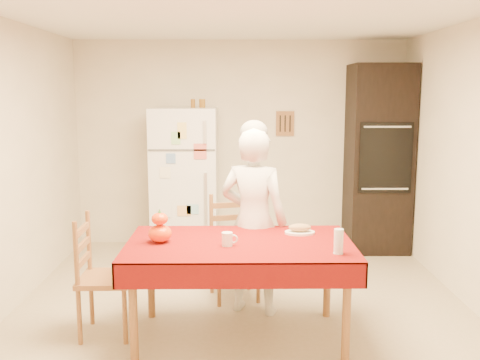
{
  "coord_description": "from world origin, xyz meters",
  "views": [
    {
      "loc": [
        -0.06,
        -4.32,
        1.88
      ],
      "look_at": [
        -0.02,
        0.2,
        1.13
      ],
      "focal_mm": 40.0,
      "sensor_mm": 36.0,
      "label": 1
    }
  ],
  "objects_px": {
    "refrigerator": "(185,181)",
    "chair_left": "(98,272)",
    "chair_far": "(233,243)",
    "pumpkin_lower": "(160,233)",
    "coffee_mug": "(227,239)",
    "oven_cabinet": "(378,159)",
    "wine_glass": "(339,241)",
    "bread_plate": "(300,233)",
    "dining_table": "(240,251)",
    "seated_woman": "(254,221)"
  },
  "relations": [
    {
      "from": "refrigerator",
      "to": "chair_left",
      "type": "distance_m",
      "value": 2.31
    },
    {
      "from": "chair_far",
      "to": "pumpkin_lower",
      "type": "xyz_separation_m",
      "value": [
        -0.54,
        -0.87,
        0.32
      ]
    },
    {
      "from": "chair_left",
      "to": "coffee_mug",
      "type": "relative_size",
      "value": 9.5
    },
    {
      "from": "chair_far",
      "to": "chair_left",
      "type": "bearing_deg",
      "value": -155.83
    },
    {
      "from": "refrigerator",
      "to": "oven_cabinet",
      "type": "bearing_deg",
      "value": 1.18
    },
    {
      "from": "refrigerator",
      "to": "wine_glass",
      "type": "relative_size",
      "value": 9.66
    },
    {
      "from": "pumpkin_lower",
      "to": "bread_plate",
      "type": "relative_size",
      "value": 0.74
    },
    {
      "from": "refrigerator",
      "to": "bread_plate",
      "type": "relative_size",
      "value": 7.08
    },
    {
      "from": "refrigerator",
      "to": "dining_table",
      "type": "xyz_separation_m",
      "value": [
        0.62,
        -2.3,
        -0.16
      ]
    },
    {
      "from": "chair_left",
      "to": "bread_plate",
      "type": "bearing_deg",
      "value": -84.74
    },
    {
      "from": "dining_table",
      "to": "coffee_mug",
      "type": "height_order",
      "value": "coffee_mug"
    },
    {
      "from": "pumpkin_lower",
      "to": "wine_glass",
      "type": "relative_size",
      "value": 1.01
    },
    {
      "from": "oven_cabinet",
      "to": "dining_table",
      "type": "bearing_deg",
      "value": -125.2
    },
    {
      "from": "chair_far",
      "to": "coffee_mug",
      "type": "height_order",
      "value": "chair_far"
    },
    {
      "from": "oven_cabinet",
      "to": "seated_woman",
      "type": "xyz_separation_m",
      "value": [
        -1.53,
        -1.84,
        -0.3
      ]
    },
    {
      "from": "chair_far",
      "to": "seated_woman",
      "type": "distance_m",
      "value": 0.5
    },
    {
      "from": "seated_woman",
      "to": "coffee_mug",
      "type": "xyz_separation_m",
      "value": [
        -0.21,
        -0.6,
        0.01
      ]
    },
    {
      "from": "bread_plate",
      "to": "chair_far",
      "type": "bearing_deg",
      "value": 130.38
    },
    {
      "from": "refrigerator",
      "to": "oven_cabinet",
      "type": "height_order",
      "value": "oven_cabinet"
    },
    {
      "from": "dining_table",
      "to": "chair_far",
      "type": "relative_size",
      "value": 1.79
    },
    {
      "from": "wine_glass",
      "to": "seated_woman",
      "type": "bearing_deg",
      "value": 125.15
    },
    {
      "from": "coffee_mug",
      "to": "wine_glass",
      "type": "distance_m",
      "value": 0.81
    },
    {
      "from": "chair_far",
      "to": "wine_glass",
      "type": "bearing_deg",
      "value": -70.81
    },
    {
      "from": "wine_glass",
      "to": "bread_plate",
      "type": "distance_m",
      "value": 0.58
    },
    {
      "from": "dining_table",
      "to": "bread_plate",
      "type": "bearing_deg",
      "value": 26.33
    },
    {
      "from": "wine_glass",
      "to": "bread_plate",
      "type": "relative_size",
      "value": 0.73
    },
    {
      "from": "dining_table",
      "to": "pumpkin_lower",
      "type": "xyz_separation_m",
      "value": [
        -0.6,
        0.01,
        0.14
      ]
    },
    {
      "from": "dining_table",
      "to": "bread_plate",
      "type": "xyz_separation_m",
      "value": [
        0.48,
        0.24,
        0.08
      ]
    },
    {
      "from": "chair_far",
      "to": "bread_plate",
      "type": "bearing_deg",
      "value": -62.93
    },
    {
      "from": "dining_table",
      "to": "chair_far",
      "type": "xyz_separation_m",
      "value": [
        -0.06,
        0.87,
        -0.18
      ]
    },
    {
      "from": "seated_woman",
      "to": "wine_glass",
      "type": "distance_m",
      "value": 0.98
    },
    {
      "from": "chair_left",
      "to": "oven_cabinet",
      "type": "bearing_deg",
      "value": -51.18
    },
    {
      "from": "chair_left",
      "to": "pumpkin_lower",
      "type": "relative_size",
      "value": 5.35
    },
    {
      "from": "refrigerator",
      "to": "chair_far",
      "type": "relative_size",
      "value": 1.79
    },
    {
      "from": "pumpkin_lower",
      "to": "bread_plate",
      "type": "height_order",
      "value": "pumpkin_lower"
    },
    {
      "from": "chair_far",
      "to": "wine_glass",
      "type": "relative_size",
      "value": 5.4
    },
    {
      "from": "coffee_mug",
      "to": "chair_left",
      "type": "bearing_deg",
      "value": 170.53
    },
    {
      "from": "oven_cabinet",
      "to": "chair_left",
      "type": "relative_size",
      "value": 2.32
    },
    {
      "from": "oven_cabinet",
      "to": "bread_plate",
      "type": "distance_m",
      "value": 2.44
    },
    {
      "from": "oven_cabinet",
      "to": "chair_far",
      "type": "relative_size",
      "value": 2.32
    },
    {
      "from": "chair_left",
      "to": "wine_glass",
      "type": "distance_m",
      "value": 1.86
    },
    {
      "from": "bread_plate",
      "to": "oven_cabinet",
      "type": "bearing_deg",
      "value": 60.9
    },
    {
      "from": "oven_cabinet",
      "to": "wine_glass",
      "type": "relative_size",
      "value": 12.5
    },
    {
      "from": "oven_cabinet",
      "to": "pumpkin_lower",
      "type": "xyz_separation_m",
      "value": [
        -2.26,
        -2.34,
        -0.27
      ]
    },
    {
      "from": "chair_far",
      "to": "bread_plate",
      "type": "relative_size",
      "value": 3.96
    },
    {
      "from": "chair_left",
      "to": "seated_woman",
      "type": "bearing_deg",
      "value": -71.1
    },
    {
      "from": "seated_woman",
      "to": "chair_far",
      "type": "bearing_deg",
      "value": -45.18
    },
    {
      "from": "wine_glass",
      "to": "chair_far",
      "type": "bearing_deg",
      "value": 122.5
    },
    {
      "from": "dining_table",
      "to": "chair_left",
      "type": "xyz_separation_m",
      "value": [
        -1.1,
        0.07,
        -0.18
      ]
    },
    {
      "from": "chair_far",
      "to": "wine_glass",
      "type": "distance_m",
      "value": 1.43
    }
  ]
}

